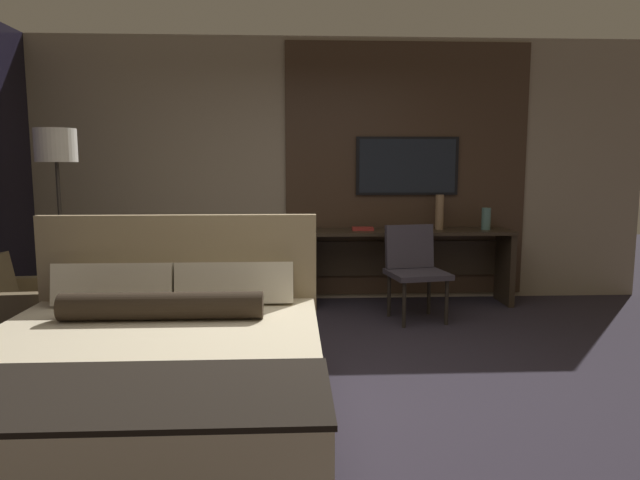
{
  "coord_description": "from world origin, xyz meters",
  "views": [
    {
      "loc": [
        -0.26,
        -3.59,
        1.47
      ],
      "look_at": [
        -0.04,
        0.88,
        0.88
      ],
      "focal_mm": 32.0,
      "sensor_mm": 36.0,
      "label": 1
    }
  ],
  "objects_px": {
    "floor_lamp": "(57,162)",
    "desk_chair": "(414,263)",
    "tv": "(407,166)",
    "vase_tall": "(439,212)",
    "bed": "(148,377)",
    "book": "(363,229)",
    "desk": "(409,253)",
    "armchair_by_window": "(28,320)",
    "vase_short": "(486,219)"
  },
  "relations": [
    {
      "from": "desk_chair",
      "to": "book",
      "type": "distance_m",
      "value": 0.76
    },
    {
      "from": "vase_short",
      "to": "armchair_by_window",
      "type": "bearing_deg",
      "value": -160.98
    },
    {
      "from": "desk",
      "to": "floor_lamp",
      "type": "height_order",
      "value": "floor_lamp"
    },
    {
      "from": "tv",
      "to": "vase_tall",
      "type": "xyz_separation_m",
      "value": [
        0.31,
        -0.19,
        -0.48
      ]
    },
    {
      "from": "tv",
      "to": "desk",
      "type": "bearing_deg",
      "value": -90.0
    },
    {
      "from": "vase_short",
      "to": "book",
      "type": "xyz_separation_m",
      "value": [
        -1.3,
        0.02,
        -0.1
      ]
    },
    {
      "from": "floor_lamp",
      "to": "desk_chair",
      "type": "bearing_deg",
      "value": 6.44
    },
    {
      "from": "desk",
      "to": "floor_lamp",
      "type": "xyz_separation_m",
      "value": [
        -3.22,
        -0.95,
        0.94
      ]
    },
    {
      "from": "floor_lamp",
      "to": "book",
      "type": "distance_m",
      "value": 2.95
    },
    {
      "from": "floor_lamp",
      "to": "vase_short",
      "type": "bearing_deg",
      "value": 12.61
    },
    {
      "from": "armchair_by_window",
      "to": "vase_short",
      "type": "relative_size",
      "value": 3.39
    },
    {
      "from": "floor_lamp",
      "to": "vase_tall",
      "type": "relative_size",
      "value": 4.85
    },
    {
      "from": "desk_chair",
      "to": "vase_short",
      "type": "xyz_separation_m",
      "value": [
        0.87,
        0.54,
        0.37
      ]
    },
    {
      "from": "armchair_by_window",
      "to": "floor_lamp",
      "type": "bearing_deg",
      "value": -14.35
    },
    {
      "from": "desk",
      "to": "tv",
      "type": "distance_m",
      "value": 0.93
    },
    {
      "from": "desk",
      "to": "desk_chair",
      "type": "xyz_separation_m",
      "value": [
        -0.08,
        -0.6,
        -0.01
      ]
    },
    {
      "from": "desk",
      "to": "tv",
      "type": "xyz_separation_m",
      "value": [
        0.0,
        0.2,
        0.91
      ]
    },
    {
      "from": "tv",
      "to": "vase_short",
      "type": "bearing_deg",
      "value": -17.78
    },
    {
      "from": "desk",
      "to": "book",
      "type": "relative_size",
      "value": 9.32
    },
    {
      "from": "bed",
      "to": "desk",
      "type": "distance_m",
      "value": 3.52
    },
    {
      "from": "desk_chair",
      "to": "floor_lamp",
      "type": "height_order",
      "value": "floor_lamp"
    },
    {
      "from": "bed",
      "to": "tv",
      "type": "height_order",
      "value": "tv"
    },
    {
      "from": "vase_tall",
      "to": "book",
      "type": "xyz_separation_m",
      "value": [
        -0.82,
        -0.04,
        -0.17
      ]
    },
    {
      "from": "desk",
      "to": "bed",
      "type": "bearing_deg",
      "value": -125.39
    },
    {
      "from": "desk_chair",
      "to": "vase_tall",
      "type": "bearing_deg",
      "value": 46.76
    },
    {
      "from": "tv",
      "to": "floor_lamp",
      "type": "distance_m",
      "value": 3.42
    },
    {
      "from": "bed",
      "to": "vase_short",
      "type": "xyz_separation_m",
      "value": [
        2.83,
        2.81,
        0.59
      ]
    },
    {
      "from": "bed",
      "to": "book",
      "type": "height_order",
      "value": "bed"
    },
    {
      "from": "tv",
      "to": "armchair_by_window",
      "type": "bearing_deg",
      "value": -153.23
    },
    {
      "from": "bed",
      "to": "vase_tall",
      "type": "xyz_separation_m",
      "value": [
        2.35,
        2.87,
        0.66
      ]
    },
    {
      "from": "tv",
      "to": "book",
      "type": "xyz_separation_m",
      "value": [
        -0.5,
        -0.23,
        -0.65
      ]
    },
    {
      "from": "vase_tall",
      "to": "book",
      "type": "bearing_deg",
      "value": -176.93
    },
    {
      "from": "desk",
      "to": "tv",
      "type": "height_order",
      "value": "tv"
    },
    {
      "from": "tv",
      "to": "vase_tall",
      "type": "distance_m",
      "value": 0.61
    },
    {
      "from": "tv",
      "to": "desk_chair",
      "type": "height_order",
      "value": "tv"
    },
    {
      "from": "bed",
      "to": "tv",
      "type": "distance_m",
      "value": 3.85
    },
    {
      "from": "tv",
      "to": "desk_chair",
      "type": "distance_m",
      "value": 1.22
    },
    {
      "from": "armchair_by_window",
      "to": "book",
      "type": "bearing_deg",
      "value": -67.72
    },
    {
      "from": "book",
      "to": "desk",
      "type": "bearing_deg",
      "value": 4.14
    },
    {
      "from": "bed",
      "to": "vase_short",
      "type": "height_order",
      "value": "bed"
    },
    {
      "from": "vase_tall",
      "to": "tv",
      "type": "bearing_deg",
      "value": 148.74
    },
    {
      "from": "desk_chair",
      "to": "vase_tall",
      "type": "height_order",
      "value": "vase_tall"
    },
    {
      "from": "floor_lamp",
      "to": "vase_short",
      "type": "xyz_separation_m",
      "value": [
        4.01,
        0.9,
        -0.58
      ]
    },
    {
      "from": "bed",
      "to": "tv",
      "type": "xyz_separation_m",
      "value": [
        2.04,
        3.06,
        1.14
      ]
    },
    {
      "from": "armchair_by_window",
      "to": "vase_tall",
      "type": "distance_m",
      "value": 3.98
    },
    {
      "from": "floor_lamp",
      "to": "vase_short",
      "type": "distance_m",
      "value": 4.16
    },
    {
      "from": "vase_short",
      "to": "floor_lamp",
      "type": "bearing_deg",
      "value": -167.39
    },
    {
      "from": "armchair_by_window",
      "to": "vase_short",
      "type": "distance_m",
      "value": 4.39
    },
    {
      "from": "tv",
      "to": "armchair_by_window",
      "type": "xyz_separation_m",
      "value": [
        -3.31,
        -1.67,
        -1.19
      ]
    },
    {
      "from": "desk",
      "to": "vase_short",
      "type": "height_order",
      "value": "vase_short"
    }
  ]
}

